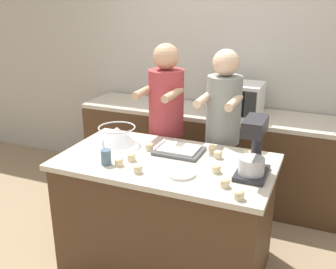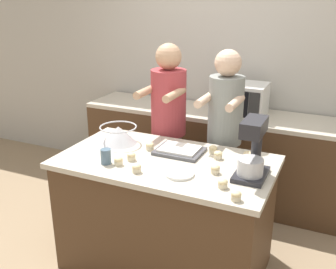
{
  "view_description": "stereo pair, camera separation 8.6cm",
  "coord_description": "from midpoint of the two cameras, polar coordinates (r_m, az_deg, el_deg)",
  "views": [
    {
      "loc": [
        1.04,
        -2.42,
        2.07
      ],
      "look_at": [
        0.0,
        0.04,
        1.1
      ],
      "focal_mm": 42.0,
      "sensor_mm": 36.0,
      "label": 1
    },
    {
      "loc": [
        1.11,
        -2.39,
        2.07
      ],
      "look_at": [
        0.0,
        0.04,
        1.1
      ],
      "focal_mm": 42.0,
      "sensor_mm": 36.0,
      "label": 2
    }
  ],
  "objects": [
    {
      "name": "cupcake_8",
      "position": [
        2.79,
        -6.32,
        -3.84
      ],
      "size": [
        0.06,
        0.06,
        0.06
      ],
      "color": "beige",
      "rests_on": "island_counter"
    },
    {
      "name": "cupcake_6",
      "position": [
        2.36,
        10.89,
        -8.71
      ],
      "size": [
        0.06,
        0.06,
        0.06
      ],
      "color": "beige",
      "rests_on": "island_counter"
    },
    {
      "name": "ground_plane",
      "position": [
        3.35,
        0.45,
        -18.17
      ],
      "size": [
        16.0,
        16.0,
        0.0
      ],
      "primitive_type": "plane",
      "color": "#937A5B"
    },
    {
      "name": "cupcake_10",
      "position": [
        3.37,
        -6.44,
        0.43
      ],
      "size": [
        0.06,
        0.06,
        0.06
      ],
      "color": "beige",
      "rests_on": "island_counter"
    },
    {
      "name": "microwave_oven",
      "position": [
        3.9,
        11.03,
        5.08
      ],
      "size": [
        0.5,
        0.38,
        0.31
      ],
      "color": "silver",
      "rests_on": "back_counter"
    },
    {
      "name": "baking_tray",
      "position": [
        2.99,
        2.51,
        -2.32
      ],
      "size": [
        0.35,
        0.28,
        0.04
      ],
      "color": "#4C4C51",
      "rests_on": "island_counter"
    },
    {
      "name": "cupcake_1",
      "position": [
        2.67,
        7.8,
        -5.0
      ],
      "size": [
        0.06,
        0.06,
        0.06
      ],
      "color": "beige",
      "rests_on": "island_counter"
    },
    {
      "name": "cupcake_0",
      "position": [
        2.49,
        8.94,
        -7.02
      ],
      "size": [
        0.06,
        0.06,
        0.06
      ],
      "color": "beige",
      "rests_on": "island_counter"
    },
    {
      "name": "back_wall",
      "position": [
        4.23,
        9.7,
        9.93
      ],
      "size": [
        10.0,
        0.06,
        2.7
      ],
      "color": "#B2ADA3",
      "rests_on": "ground_plane"
    },
    {
      "name": "small_plate",
      "position": [
        2.64,
        2.63,
        -5.72
      ],
      "size": [
        0.2,
        0.2,
        0.02
      ],
      "color": "white",
      "rests_on": "island_counter"
    },
    {
      "name": "cupcake_9",
      "position": [
        2.9,
        8.12,
        -2.95
      ],
      "size": [
        0.06,
        0.06,
        0.06
      ],
      "color": "beige",
      "rests_on": "island_counter"
    },
    {
      "name": "person_right",
      "position": [
        3.35,
        8.84,
        -0.87
      ],
      "size": [
        0.31,
        0.48,
        1.65
      ],
      "color": "brown",
      "rests_on": "ground_plane"
    },
    {
      "name": "cupcake_4",
      "position": [
        2.67,
        -3.66,
        -4.9
      ],
      "size": [
        0.06,
        0.06,
        0.06
      ],
      "color": "beige",
      "rests_on": "island_counter"
    },
    {
      "name": "island_counter",
      "position": [
        3.09,
        0.47,
        -11.43
      ],
      "size": [
        1.57,
        0.88,
        0.92
      ],
      "color": "#4C331E",
      "rests_on": "ground_plane"
    },
    {
      "name": "stand_mixer",
      "position": [
        2.61,
        13.1,
        -2.49
      ],
      "size": [
        0.2,
        0.3,
        0.4
      ],
      "color": "#232328",
      "rests_on": "island_counter"
    },
    {
      "name": "cupcake_3",
      "position": [
        2.86,
        -4.48,
        -3.18
      ],
      "size": [
        0.06,
        0.06,
        0.06
      ],
      "color": "beige",
      "rests_on": "island_counter"
    },
    {
      "name": "mixing_bowl",
      "position": [
        3.17,
        -6.43,
        0.04
      ],
      "size": [
        0.3,
        0.3,
        0.14
      ],
      "color": "#BCBCC1",
      "rests_on": "island_counter"
    },
    {
      "name": "cupcake_7",
      "position": [
        3.0,
        7.38,
        -2.16
      ],
      "size": [
        0.06,
        0.06,
        0.06
      ],
      "color": "beige",
      "rests_on": "island_counter"
    },
    {
      "name": "back_counter",
      "position": [
        4.15,
        7.7,
        -2.89
      ],
      "size": [
        2.8,
        0.6,
        0.93
      ],
      "color": "#4C331E",
      "rests_on": "ground_plane"
    },
    {
      "name": "cupcake_5",
      "position": [
        2.93,
        12.31,
        -2.98
      ],
      "size": [
        0.06,
        0.06,
        0.06
      ],
      "color": "beige",
      "rests_on": "island_counter"
    },
    {
      "name": "person_left",
      "position": [
        3.51,
        0.75,
        0.44
      ],
      "size": [
        0.33,
        0.49,
        1.67
      ],
      "color": "brown",
      "rests_on": "ground_plane"
    },
    {
      "name": "cupcake_2",
      "position": [
        3.04,
        -1.83,
        -1.7
      ],
      "size": [
        0.06,
        0.06,
        0.06
      ],
      "color": "beige",
      "rests_on": "island_counter"
    },
    {
      "name": "drinking_glass",
      "position": [
        2.82,
        -8.14,
        -3.17
      ],
      "size": [
        0.08,
        0.08,
        0.11
      ],
      "color": "slate",
      "rests_on": "island_counter"
    }
  ]
}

